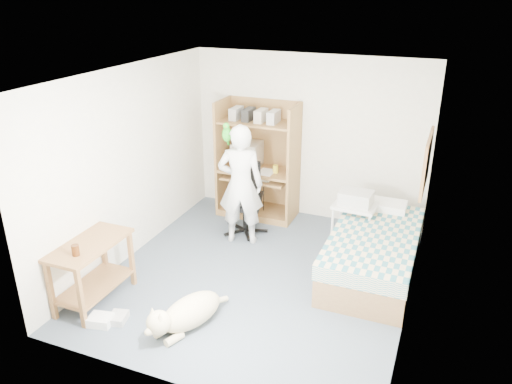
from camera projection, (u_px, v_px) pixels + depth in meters
floor at (259, 276)px, 6.29m from camera, size 4.00×4.00×0.00m
wall_back at (308, 138)px, 7.52m from camera, size 3.60×0.02×2.50m
wall_right at (420, 207)px, 5.18m from camera, size 0.02×4.00×2.50m
wall_left at (130, 164)px, 6.43m from camera, size 0.02×4.00×2.50m
ceiling at (260, 75)px, 5.32m from camera, size 3.60×4.00×0.02m
computer_hutch at (259, 165)px, 7.70m from camera, size 1.20×0.63×1.80m
bed at (373, 252)px, 6.25m from camera, size 1.02×2.02×0.66m
side_desk at (92, 263)px, 5.61m from camera, size 0.50×1.00×0.75m
corkboard at (427, 163)px, 5.89m from camera, size 0.04×0.94×0.66m
office_chair at (245, 208)px, 7.30m from camera, size 0.58×0.59×1.03m
person at (241, 185)px, 6.83m from camera, size 0.71×0.56×1.71m
parrot at (227, 133)px, 6.64m from camera, size 0.13×0.22×0.35m
dog at (187, 313)px, 5.27m from camera, size 0.61×1.06×0.42m
printer_cart at (354, 219)px, 6.77m from camera, size 0.59×0.48×0.67m
printer at (356, 198)px, 6.65m from camera, size 0.44×0.35×0.18m
crt_monitor at (247, 154)px, 7.72m from camera, size 0.42×0.45×0.38m
keyboard at (258, 178)px, 7.61m from camera, size 0.47×0.22×0.03m
pencil_cup at (275, 169)px, 7.52m from camera, size 0.08×0.08×0.12m
drink_glass at (75, 250)px, 5.24m from camera, size 0.08×0.08×0.12m
floor_box_a at (101, 320)px, 5.37m from camera, size 0.28×0.25×0.10m
floor_box_b at (118, 318)px, 5.42m from camera, size 0.23×0.26×0.08m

